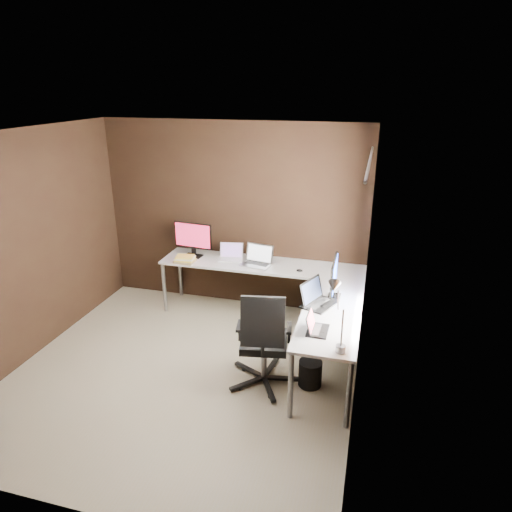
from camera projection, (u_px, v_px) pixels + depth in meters
The scene contains 15 objects.
room at pixel (213, 263), 4.47m from camera, with size 3.60×3.60×2.50m.
desk at pixel (282, 284), 5.44m from camera, with size 2.65×2.25×0.73m.
drawer_pedestal at pixel (330, 314), 5.53m from camera, with size 0.42×0.50×0.60m, color silver.
monitor_left at pixel (193, 238), 6.10m from camera, with size 0.54×0.18×0.47m.
monitor_right at pixel (334, 276), 4.90m from camera, with size 0.13×0.54×0.44m.
laptop_white at pixel (231, 256), 6.06m from camera, with size 0.34×0.27×0.21m.
laptop_silver at pixel (257, 260), 5.89m from camera, with size 0.42×0.33×0.25m.
laptop_black_big at pixel (316, 299), 4.83m from camera, with size 0.40×0.47×0.26m.
laptop_black_small at pixel (315, 327), 4.31m from camera, with size 0.20×0.28×0.19m.
book_stack at pixel (185, 259), 5.97m from camera, with size 0.26×0.22×0.08m.
mouse_left at pixel (187, 261), 5.97m from camera, with size 0.09×0.06×0.04m, color black.
mouse_corner at pixel (299, 271), 5.67m from camera, with size 0.08×0.05×0.03m, color black.
desk_lamp at pixel (336, 307), 3.91m from camera, with size 0.20×0.23×0.64m.
office_chair at pixel (264, 357), 4.64m from camera, with size 0.60×0.61×1.07m.
wastebasket at pixel (310, 373), 4.68m from camera, with size 0.24×0.24×0.28m, color black.
Camera 1 is at (1.83, -3.83, 2.93)m, focal length 32.00 mm.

